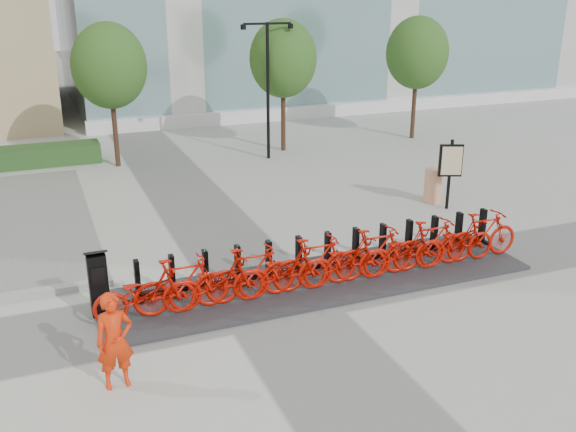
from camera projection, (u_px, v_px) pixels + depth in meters
name	position (u px, v px, depth m)	size (l,w,h in m)	color
ground	(270.00, 298.00, 13.52)	(120.00, 120.00, 0.00)	#9B9A95
hedge_b	(14.00, 158.00, 23.19)	(6.00, 1.20, 0.70)	#153B18
tree_1	(109.00, 66.00, 22.28)	(2.60, 2.60, 5.10)	#332316
tree_2	(283.00, 59.00, 24.55)	(2.60, 2.60, 5.10)	#332316
tree_3	(417.00, 53.00, 26.65)	(2.60, 2.60, 5.10)	#332316
streetlamp	(268.00, 75.00, 23.48)	(2.00, 0.20, 5.00)	black
dock_pad	(321.00, 280.00, 14.23)	(9.60, 2.40, 0.08)	#2C2D30
dock_rail_posts	(329.00, 251.00, 14.63)	(8.74, 0.50, 0.85)	black
bike_0	(145.00, 294.00, 12.37)	(0.69, 1.99, 1.05)	#A60D02
bike_1	(181.00, 285.00, 12.60)	(0.55, 1.93, 1.16)	#A60D02
bike_2	(217.00, 282.00, 12.87)	(0.69, 1.99, 1.05)	#A60D02
bike_3	(251.00, 273.00, 13.10)	(0.55, 1.93, 1.16)	#A60D02
bike_4	(284.00, 270.00, 13.37)	(0.69, 1.99, 1.05)	#A60D02
bike_5	(315.00, 263.00, 13.61)	(0.55, 1.93, 1.16)	#A60D02
bike_6	(345.00, 260.00, 13.88)	(0.69, 1.99, 1.05)	#A60D02
bike_7	(375.00, 253.00, 14.11)	(0.55, 1.93, 1.16)	#A60D02
bike_8	(403.00, 251.00, 14.38)	(0.69, 1.99, 1.05)	#A60D02
bike_9	(430.00, 244.00, 14.61)	(0.55, 1.93, 1.16)	#A60D02
bike_10	(456.00, 242.00, 14.89)	(0.69, 1.99, 1.05)	#A60D02
bike_11	(482.00, 235.00, 15.12)	(0.55, 1.93, 1.16)	#A60D02
kiosk	(98.00, 283.00, 12.46)	(0.44, 0.37, 1.40)	black
worker_red	(115.00, 341.00, 10.28)	(0.60, 0.40, 1.66)	red
construction_barrel	(433.00, 186.00, 19.38)	(0.54, 0.54, 1.04)	#E45C11
map_sign	(451.00, 163.00, 18.50)	(0.67, 0.34, 2.08)	black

